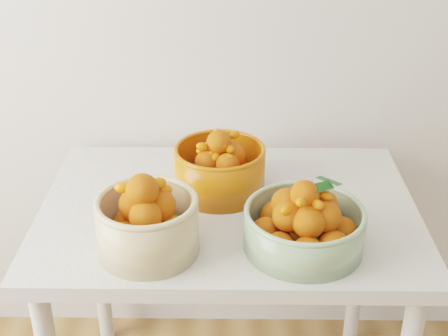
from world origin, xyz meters
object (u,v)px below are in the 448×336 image
Objects in this scene: table at (228,235)px; bowl_cream at (148,223)px; bowl_green at (304,225)px; bowl_orange at (220,168)px.

bowl_cream is (-0.19, -0.21, 0.17)m from table.
bowl_green reaches higher than bowl_orange.
table is at bearing -72.65° from bowl_orange.
bowl_cream is 0.33m from bowl_orange.
bowl_green is at bearing -46.48° from table.
bowl_orange is (-0.02, 0.08, 0.17)m from table.
bowl_green is 0.34m from bowl_orange.
bowl_cream is 0.86× the size of bowl_orange.
bowl_orange is (0.16, 0.29, -0.01)m from bowl_cream.
bowl_cream is at bearing -132.05° from table.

